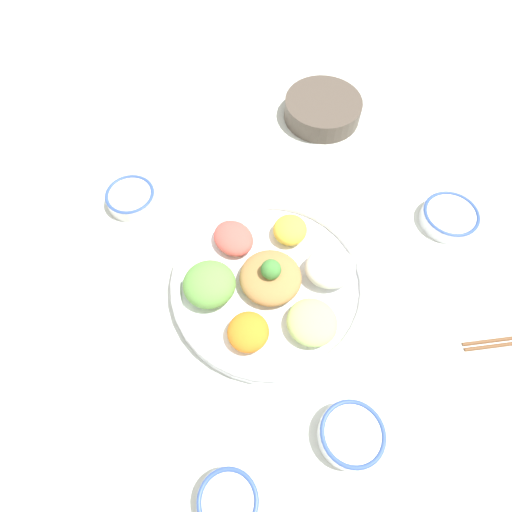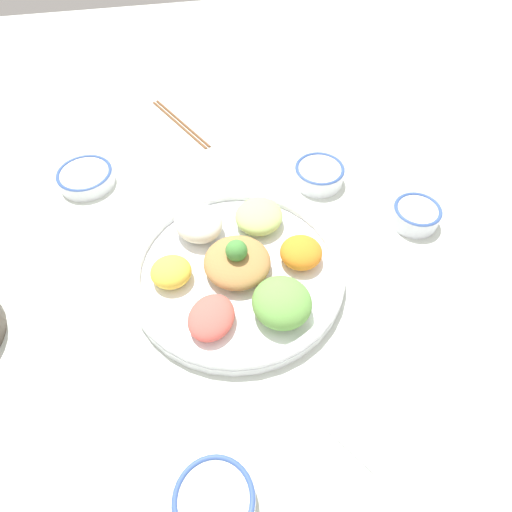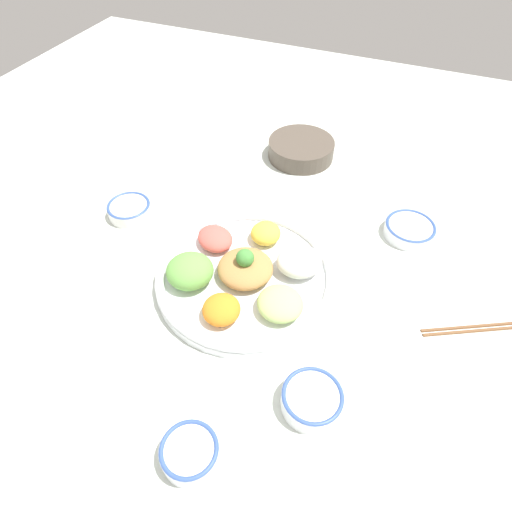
{
  "view_description": "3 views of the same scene",
  "coord_description": "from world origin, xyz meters",
  "px_view_note": "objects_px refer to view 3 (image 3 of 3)",
  "views": [
    {
      "loc": [
        0.38,
        0.13,
        0.76
      ],
      "look_at": [
        -0.0,
        -0.01,
        0.03
      ],
      "focal_mm": 30.0,
      "sensor_mm": 36.0,
      "label": 1
    },
    {
      "loc": [
        -0.01,
        -0.41,
        0.63
      ],
      "look_at": [
        0.07,
        0.05,
        0.02
      ],
      "focal_mm": 30.0,
      "sensor_mm": 36.0,
      "label": 2
    },
    {
      "loc": [
        0.57,
        0.27,
        0.71
      ],
      "look_at": [
        0.02,
        0.05,
        0.07
      ],
      "focal_mm": 30.0,
      "sensor_mm": 36.0,
      "label": 3
    }
  ],
  "objects_px": {
    "salad_platter": "(245,274)",
    "rice_bowl_plain": "(129,209)",
    "chopsticks_pair_near": "(481,327)",
    "side_serving_bowl": "(301,148)",
    "serving_spoon_main": "(75,275)",
    "sauce_bowl_dark": "(312,399)",
    "sauce_bowl_red": "(410,229)",
    "rice_bowl_blue": "(190,452)"
  },
  "relations": [
    {
      "from": "salad_platter",
      "to": "rice_bowl_plain",
      "type": "relative_size",
      "value": 3.62
    },
    {
      "from": "salad_platter",
      "to": "chopsticks_pair_near",
      "type": "xyz_separation_m",
      "value": [
        -0.07,
        0.47,
        -0.02
      ]
    },
    {
      "from": "rice_bowl_plain",
      "to": "side_serving_bowl",
      "type": "xyz_separation_m",
      "value": [
        -0.4,
        0.31,
        0.01
      ]
    },
    {
      "from": "rice_bowl_plain",
      "to": "serving_spoon_main",
      "type": "height_order",
      "value": "rice_bowl_plain"
    },
    {
      "from": "sauce_bowl_dark",
      "to": "rice_bowl_plain",
      "type": "bearing_deg",
      "value": -117.73
    },
    {
      "from": "sauce_bowl_red",
      "to": "chopsticks_pair_near",
      "type": "bearing_deg",
      "value": 39.46
    },
    {
      "from": "sauce_bowl_dark",
      "to": "side_serving_bowl",
      "type": "height_order",
      "value": "side_serving_bowl"
    },
    {
      "from": "sauce_bowl_dark",
      "to": "rice_bowl_plain",
      "type": "distance_m",
      "value": 0.64
    },
    {
      "from": "sauce_bowl_dark",
      "to": "serving_spoon_main",
      "type": "height_order",
      "value": "sauce_bowl_dark"
    },
    {
      "from": "rice_bowl_blue",
      "to": "side_serving_bowl",
      "type": "bearing_deg",
      "value": -173.06
    },
    {
      "from": "rice_bowl_blue",
      "to": "side_serving_bowl",
      "type": "xyz_separation_m",
      "value": [
        -0.85,
        -0.1,
        0.01
      ]
    },
    {
      "from": "side_serving_bowl",
      "to": "chopsticks_pair_near",
      "type": "height_order",
      "value": "side_serving_bowl"
    },
    {
      "from": "rice_bowl_blue",
      "to": "sauce_bowl_dark",
      "type": "relative_size",
      "value": 0.88
    },
    {
      "from": "salad_platter",
      "to": "side_serving_bowl",
      "type": "xyz_separation_m",
      "value": [
        -0.49,
        -0.04,
        0.0
      ]
    },
    {
      "from": "salad_platter",
      "to": "sauce_bowl_red",
      "type": "relative_size",
      "value": 3.28
    },
    {
      "from": "rice_bowl_blue",
      "to": "rice_bowl_plain",
      "type": "distance_m",
      "value": 0.61
    },
    {
      "from": "rice_bowl_blue",
      "to": "salad_platter",
      "type": "bearing_deg",
      "value": -169.88
    },
    {
      "from": "sauce_bowl_dark",
      "to": "side_serving_bowl",
      "type": "xyz_separation_m",
      "value": [
        -0.7,
        -0.25,
        0.01
      ]
    },
    {
      "from": "salad_platter",
      "to": "sauce_bowl_red",
      "type": "height_order",
      "value": "salad_platter"
    },
    {
      "from": "chopsticks_pair_near",
      "to": "sauce_bowl_dark",
      "type": "bearing_deg",
      "value": -161.49
    },
    {
      "from": "sauce_bowl_red",
      "to": "rice_bowl_plain",
      "type": "bearing_deg",
      "value": -73.49
    },
    {
      "from": "salad_platter",
      "to": "rice_bowl_blue",
      "type": "xyz_separation_m",
      "value": [
        0.36,
        0.06,
        -0.0
      ]
    },
    {
      "from": "chopsticks_pair_near",
      "to": "serving_spoon_main",
      "type": "bearing_deg",
      "value": 165.39
    },
    {
      "from": "rice_bowl_plain",
      "to": "salad_platter",
      "type": "bearing_deg",
      "value": 75.83
    },
    {
      "from": "sauce_bowl_red",
      "to": "rice_bowl_blue",
      "type": "relative_size",
      "value": 1.26
    },
    {
      "from": "rice_bowl_blue",
      "to": "rice_bowl_plain",
      "type": "xyz_separation_m",
      "value": [
        -0.45,
        -0.41,
        -0.0
      ]
    },
    {
      "from": "side_serving_bowl",
      "to": "serving_spoon_main",
      "type": "distance_m",
      "value": 0.69
    },
    {
      "from": "sauce_bowl_dark",
      "to": "sauce_bowl_red",
      "type": "bearing_deg",
      "value": 169.9
    },
    {
      "from": "serving_spoon_main",
      "to": "side_serving_bowl",
      "type": "bearing_deg",
      "value": 28.23
    },
    {
      "from": "sauce_bowl_red",
      "to": "side_serving_bowl",
      "type": "bearing_deg",
      "value": -121.63
    },
    {
      "from": "salad_platter",
      "to": "serving_spoon_main",
      "type": "xyz_separation_m",
      "value": [
        0.13,
        -0.35,
        -0.02
      ]
    },
    {
      "from": "sauce_bowl_dark",
      "to": "rice_bowl_plain",
      "type": "relative_size",
      "value": 0.99
    },
    {
      "from": "salad_platter",
      "to": "side_serving_bowl",
      "type": "relative_size",
      "value": 2.04
    },
    {
      "from": "salad_platter",
      "to": "sauce_bowl_red",
      "type": "xyz_separation_m",
      "value": [
        -0.28,
        0.3,
        -0.01
      ]
    },
    {
      "from": "sauce_bowl_dark",
      "to": "side_serving_bowl",
      "type": "distance_m",
      "value": 0.74
    },
    {
      "from": "salad_platter",
      "to": "rice_bowl_blue",
      "type": "bearing_deg",
      "value": 10.12
    },
    {
      "from": "sauce_bowl_dark",
      "to": "chopsticks_pair_near",
      "type": "height_order",
      "value": "sauce_bowl_dark"
    },
    {
      "from": "sauce_bowl_red",
      "to": "chopsticks_pair_near",
      "type": "distance_m",
      "value": 0.28
    },
    {
      "from": "sauce_bowl_dark",
      "to": "serving_spoon_main",
      "type": "xyz_separation_m",
      "value": [
        -0.08,
        -0.56,
        -0.02
      ]
    },
    {
      "from": "rice_bowl_plain",
      "to": "serving_spoon_main",
      "type": "distance_m",
      "value": 0.22
    },
    {
      "from": "sauce_bowl_red",
      "to": "chopsticks_pair_near",
      "type": "relative_size",
      "value": 0.53
    },
    {
      "from": "sauce_bowl_red",
      "to": "side_serving_bowl",
      "type": "xyz_separation_m",
      "value": [
        -0.21,
        -0.34,
        0.01
      ]
    }
  ]
}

